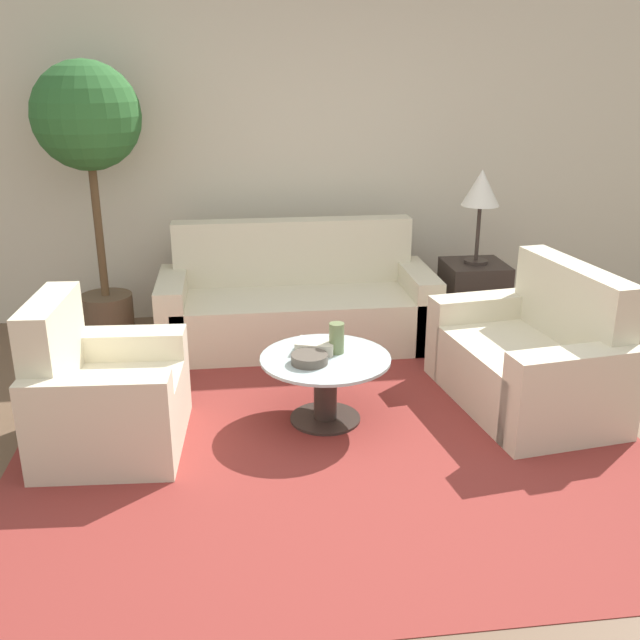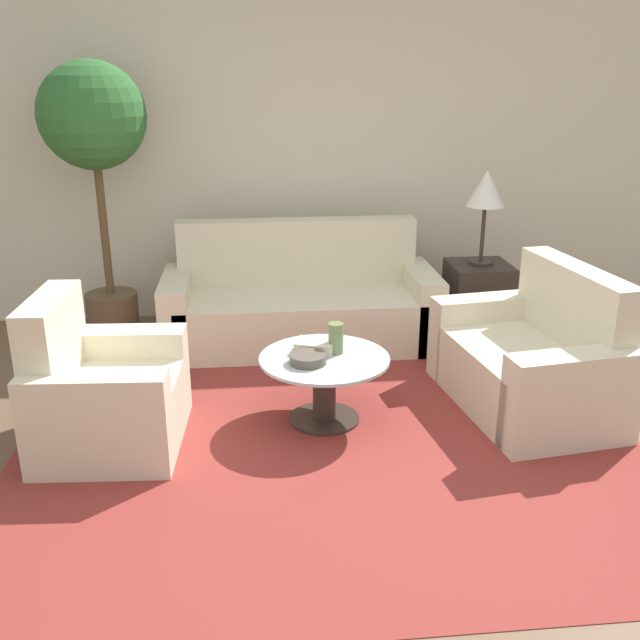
% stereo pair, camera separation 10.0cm
% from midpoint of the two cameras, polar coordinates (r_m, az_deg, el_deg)
% --- Properties ---
extents(ground_plane, '(14.00, 14.00, 0.00)m').
position_cam_midpoint_polar(ground_plane, '(3.63, 2.00, -13.92)').
color(ground_plane, brown).
extents(wall_back, '(10.00, 0.06, 2.60)m').
position_cam_midpoint_polar(wall_back, '(5.92, -2.39, 12.80)').
color(wall_back, beige).
rests_on(wall_back, ground_plane).
extents(rug, '(3.49, 3.52, 0.01)m').
position_cam_midpoint_polar(rug, '(4.32, -0.24, -7.95)').
color(rug, maroon).
rests_on(rug, ground_plane).
extents(sofa_main, '(2.04, 0.81, 0.90)m').
position_cam_midpoint_polar(sofa_main, '(5.44, -2.43, 1.19)').
color(sofa_main, beige).
rests_on(sofa_main, ground_plane).
extents(armchair, '(0.80, 0.90, 0.86)m').
position_cam_midpoint_polar(armchair, '(4.13, -17.78, -6.06)').
color(armchair, beige).
rests_on(armchair, ground_plane).
extents(loveseat, '(0.94, 1.33, 0.88)m').
position_cam_midpoint_polar(loveseat, '(4.61, 16.16, -3.16)').
color(loveseat, beige).
rests_on(loveseat, ground_plane).
extents(coffee_table, '(0.77, 0.77, 0.41)m').
position_cam_midpoint_polar(coffee_table, '(4.20, -0.25, -4.80)').
color(coffee_table, '#332823').
rests_on(coffee_table, ground_plane).
extents(side_table, '(0.46, 0.46, 0.58)m').
position_cam_midpoint_polar(side_table, '(5.69, 11.65, 1.69)').
color(side_table, '#332823').
rests_on(side_table, ground_plane).
extents(table_lamp, '(0.28, 0.28, 0.71)m').
position_cam_midpoint_polar(table_lamp, '(5.50, 12.25, 10.05)').
color(table_lamp, '#332823').
rests_on(table_lamp, side_table).
extents(potted_plant, '(0.77, 0.77, 2.06)m').
position_cam_midpoint_polar(potted_plant, '(5.50, -18.50, 13.49)').
color(potted_plant, brown).
rests_on(potted_plant, ground_plane).
extents(vase, '(0.09, 0.09, 0.18)m').
position_cam_midpoint_polar(vase, '(4.18, 0.65, -1.45)').
color(vase, '#6B7A4C').
rests_on(vase, coffee_table).
extents(bowl, '(0.21, 0.21, 0.05)m').
position_cam_midpoint_polar(bowl, '(4.05, -1.56, -3.13)').
color(bowl, brown).
rests_on(bowl, coffee_table).
extents(book_stack, '(0.26, 0.22, 0.07)m').
position_cam_midpoint_polar(book_stack, '(4.22, -1.00, -2.11)').
color(book_stack, beige).
rests_on(book_stack, coffee_table).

